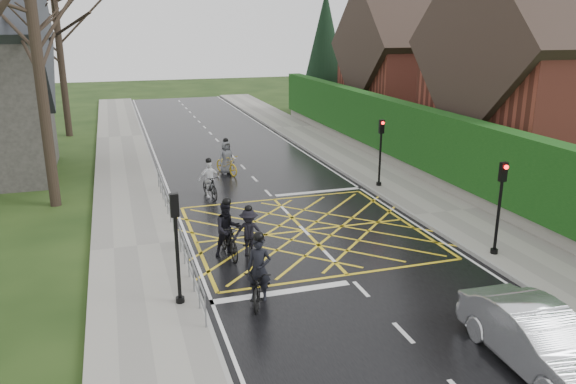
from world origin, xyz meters
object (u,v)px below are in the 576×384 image
cyclist_back (228,234)px  cyclist_mid (249,238)px  cyclist_rear (260,279)px  cyclist_lead (227,162)px  cyclist_front (210,183)px  car (538,340)px

cyclist_back → cyclist_mid: (0.65, -0.27, -0.11)m
cyclist_back → cyclist_rear: bearing=-91.7°
cyclist_back → cyclist_lead: size_ratio=1.01×
cyclist_mid → cyclist_back: bearing=170.0°
cyclist_rear → cyclist_back: 3.35m
cyclist_front → car: bearing=-82.4°
cyclist_mid → car: bearing=-47.2°
cyclist_front → cyclist_lead: bearing=58.1°
car → cyclist_rear: bearing=137.9°
cyclist_lead → car: (3.18, -18.57, 0.06)m
cyclist_lead → car: 18.84m
cyclist_rear → car: cyclist_rear is taller
cyclist_lead → car: cyclist_lead is taller
cyclist_back → cyclist_lead: cyclist_back is taller
cyclist_front → cyclist_lead: (1.52, 3.78, -0.02)m
cyclist_mid → car: cyclist_mid is taller
cyclist_lead → car: size_ratio=0.47×
cyclist_back → cyclist_front: (0.53, 6.55, -0.09)m
cyclist_rear → cyclist_lead: bearing=104.3°
cyclist_front → car: cyclist_front is taller
cyclist_front → cyclist_lead: 4.07m
cyclist_rear → cyclist_front: bearing=110.1°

